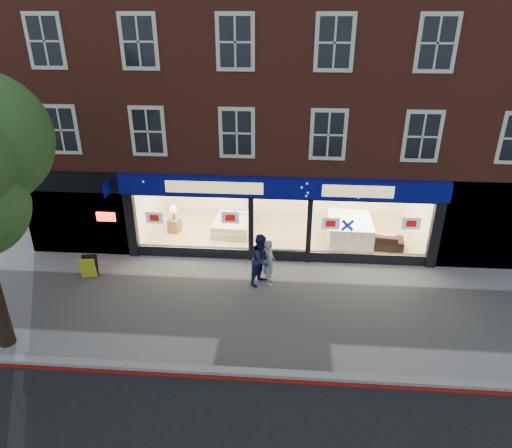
# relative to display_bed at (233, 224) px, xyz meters

# --- Properties ---
(ground) EXTENTS (120.00, 120.00, 0.00)m
(ground) POSITION_rel_display_bed_xyz_m (1.99, -5.22, -0.40)
(ground) COLOR gray
(ground) RESTS_ON ground
(kerb_line) EXTENTS (60.00, 0.10, 0.01)m
(kerb_line) POSITION_rel_display_bed_xyz_m (1.99, -8.32, -0.40)
(kerb_line) COLOR #8C0A07
(kerb_line) RESTS_ON ground
(kerb_stone) EXTENTS (60.00, 0.25, 0.12)m
(kerb_stone) POSITION_rel_display_bed_xyz_m (1.99, -8.12, -0.34)
(kerb_stone) COLOR gray
(kerb_stone) RESTS_ON ground
(showroom_floor) EXTENTS (11.00, 4.50, 0.10)m
(showroom_floor) POSITION_rel_display_bed_xyz_m (1.99, 0.03, -0.35)
(showroom_floor) COLOR tan
(showroom_floor) RESTS_ON ground
(building) EXTENTS (19.00, 8.26, 10.30)m
(building) POSITION_rel_display_bed_xyz_m (1.97, 1.72, 6.27)
(building) COLOR maroon
(building) RESTS_ON ground
(display_bed) EXTENTS (1.68, 2.00, 1.06)m
(display_bed) POSITION_rel_display_bed_xyz_m (0.00, 0.00, 0.00)
(display_bed) COLOR silver
(display_bed) RESTS_ON showroom_floor
(bedside_table) EXTENTS (0.57, 0.57, 0.55)m
(bedside_table) POSITION_rel_display_bed_xyz_m (-2.41, -0.29, -0.03)
(bedside_table) COLOR brown
(bedside_table) RESTS_ON showroom_floor
(mattress_stack) EXTENTS (1.74, 2.18, 0.85)m
(mattress_stack) POSITION_rel_display_bed_xyz_m (4.74, -0.43, 0.12)
(mattress_stack) COLOR white
(mattress_stack) RESTS_ON showroom_floor
(sofa) EXTENTS (2.20, 1.12, 0.61)m
(sofa) POSITION_rel_display_bed_xyz_m (5.69, -1.01, 0.01)
(sofa) COLOR black
(sofa) RESTS_ON showroom_floor
(a_board) EXTENTS (0.59, 0.43, 0.82)m
(a_board) POSITION_rel_display_bed_xyz_m (-4.57, -3.88, 0.01)
(a_board) COLOR #C8CF24
(a_board) RESTS_ON ground
(pedestrian_grey) EXTENTS (0.48, 0.65, 1.65)m
(pedestrian_grey) POSITION_rel_display_bed_xyz_m (1.68, -3.79, 0.42)
(pedestrian_grey) COLOR #939499
(pedestrian_grey) RESTS_ON ground
(pedestrian_blue) EXTENTS (1.06, 1.12, 1.83)m
(pedestrian_blue) POSITION_rel_display_bed_xyz_m (1.43, -3.76, 0.51)
(pedestrian_blue) COLOR #171B41
(pedestrian_blue) RESTS_ON ground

